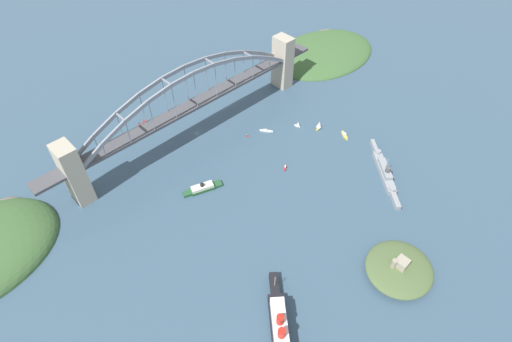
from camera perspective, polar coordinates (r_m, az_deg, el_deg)
The scene contains 15 objects.
ground_plane at distance 390.42m, azimuth -8.22°, elevation 5.29°, with size 1400.00×1400.00×0.00m, color #385166.
harbor_arch_bridge at distance 371.43m, azimuth -8.71°, elevation 8.88°, with size 291.67×19.16×69.59m.
headland_west_shore at distance 513.08m, azimuth 9.44°, elevation 15.96°, with size 135.77×96.99×16.83m.
ocean_liner at distance 266.12m, azimuth 3.35°, elevation -21.33°, with size 55.57×65.07×19.99m.
naval_cruiser at distance 361.48m, azimuth 17.51°, elevation -0.10°, with size 54.33×63.18×17.82m.
harbor_ferry_steamer at distance 336.60m, azimuth -7.44°, elevation -2.36°, with size 32.85×16.49×7.26m.
fort_island_mid_harbor at distance 303.23m, azimuth 19.36°, elevation -12.72°, with size 47.20×45.52×15.53m.
seaplane_taxiing_near_bridge at distance 407.18m, azimuth -15.48°, elevation 6.24°, with size 9.29×10.64×4.84m.
seaplane_second_in_formation at distance 392.79m, azimuth -17.34°, elevation 4.05°, with size 8.06×10.99×4.72m.
small_boat_0 at distance 393.73m, azimuth 8.80°, elevation 6.40°, with size 9.07×6.20×8.73m.
small_boat_1 at distance 393.64m, azimuth 5.88°, elevation 6.51°, with size 4.12×6.27×6.28m.
small_boat_2 at distance 387.84m, azimuth 1.41°, elevation 5.65°, with size 8.79×11.05×2.08m.
small_boat_3 at distance 352.87m, azimuth 4.10°, elevation 0.53°, with size 6.59×5.63×2.20m.
small_boat_4 at distance 391.43m, azimuth 12.25°, elevation 4.91°, with size 8.52×12.04×2.46m.
channel_marker_buoy at distance 381.97m, azimuth -1.23°, elevation 4.98°, with size 2.20×2.20×2.75m.
Camera 1 is at (163.29, 250.30, 251.22)m, focal length 28.67 mm.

